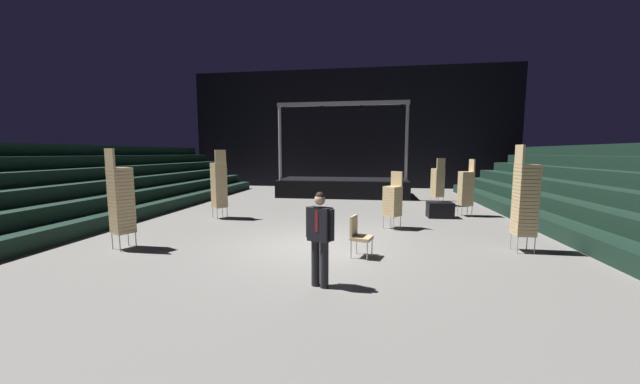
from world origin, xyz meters
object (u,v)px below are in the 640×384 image
stage_riser (343,186)px  chair_stack_rear_left (219,184)px  chair_stack_front_left (438,182)px  loose_chair_near_man (359,234)px  man_with_tie (320,234)px  chair_stack_front_right (525,199)px  chair_stack_mid_left (393,200)px  chair_stack_mid_centre (466,188)px  equipment_road_case (440,210)px  chair_stack_mid_right (121,199)px

stage_riser → chair_stack_rear_left: (-3.91, -7.18, 0.70)m
chair_stack_front_left → loose_chair_near_man: size_ratio=2.26×
man_with_tie → chair_stack_rear_left: chair_stack_rear_left is taller
chair_stack_front_right → chair_stack_rear_left: bearing=-108.5°
stage_riser → loose_chair_near_man: 11.06m
chair_stack_mid_left → loose_chair_near_man: 3.22m
stage_riser → chair_stack_rear_left: stage_riser is taller
chair_stack_mid_left → chair_stack_rear_left: chair_stack_rear_left is taller
chair_stack_front_right → chair_stack_mid_left: (-2.95, 2.07, -0.38)m
chair_stack_front_right → chair_stack_mid_centre: 4.63m
stage_riser → man_with_tie: 12.86m
chair_stack_mid_centre → equipment_road_case: size_ratio=2.37×
loose_chair_near_man → stage_riser: bearing=-157.4°
man_with_tie → loose_chair_near_man: 1.99m
man_with_tie → chair_stack_mid_left: (1.56, 4.91, -0.06)m
equipment_road_case → chair_stack_mid_right: bearing=-147.8°
stage_riser → equipment_road_case: (4.04, -5.84, -0.26)m
chair_stack_rear_left → equipment_road_case: size_ratio=2.75×
stage_riser → chair_stack_mid_right: stage_riser is taller
chair_stack_front_left → chair_stack_mid_centre: same height
loose_chair_near_man → man_with_tie: bearing=-2.5°
chair_stack_front_left → chair_stack_front_right: bearing=-107.7°
stage_riser → chair_stack_front_left: 5.37m
chair_stack_front_right → equipment_road_case: bearing=-166.5°
chair_stack_mid_left → chair_stack_mid_right: 7.49m
chair_stack_mid_right → chair_stack_mid_centre: 11.21m
stage_riser → equipment_road_case: stage_riser is taller
stage_riser → chair_stack_front_right: bearing=-62.8°
chair_stack_mid_left → chair_stack_rear_left: (-6.10, 0.75, 0.34)m
chair_stack_front_left → equipment_road_case: size_ratio=2.37×
chair_stack_mid_right → stage_riser: bearing=93.9°
man_with_tie → chair_stack_mid_left: chair_stack_mid_left is taller
man_with_tie → chair_stack_mid_right: chair_stack_mid_right is taller
chair_stack_rear_left → equipment_road_case: chair_stack_rear_left is taller
equipment_road_case → stage_riser: bearing=124.7°
chair_stack_mid_right → chair_stack_rear_left: bearing=107.1°
man_with_tie → chair_stack_mid_left: 5.15m
stage_riser → loose_chair_near_man: bearing=-83.5°
stage_riser → loose_chair_near_man: size_ratio=7.35×
chair_stack_front_right → chair_stack_mid_right: size_ratio=1.03×
chair_stack_mid_right → chair_stack_mid_left: bearing=52.0°
equipment_road_case → chair_stack_front_left: bearing=81.4°
stage_riser → chair_stack_mid_centre: bearing=-46.9°
man_with_tie → chair_stack_mid_centre: size_ratio=0.80×
chair_stack_mid_centre → chair_stack_rear_left: 9.12m
chair_stack_front_right → chair_stack_mid_right: bearing=-84.0°
stage_riser → man_with_tie: (0.63, -12.84, 0.42)m
chair_stack_mid_left → chair_stack_mid_centre: size_ratio=0.84×
chair_stack_front_left → chair_stack_mid_centre: size_ratio=1.00×
man_with_tie → chair_stack_rear_left: 7.26m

